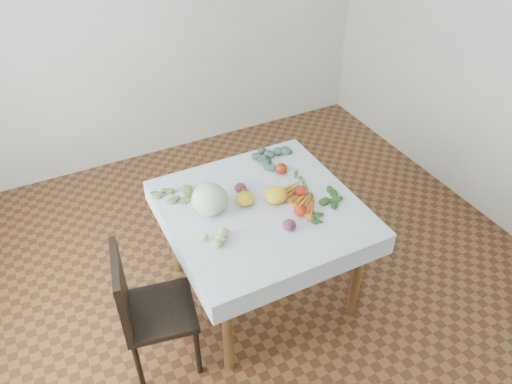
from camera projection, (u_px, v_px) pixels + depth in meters
ground at (261, 290)px, 3.45m from camera, size 4.00×4.00×0.00m
back_wall at (148, 8)px, 4.02m from camera, size 4.00×0.04×2.70m
table at (261, 219)px, 3.05m from camera, size 1.00×1.00×0.75m
tablecloth at (262, 207)px, 2.99m from camera, size 1.12×1.12×0.01m
chair at (144, 306)px, 2.73m from camera, size 0.45×0.45×0.86m
cabbage at (209, 199)px, 2.89m from camera, size 0.22×0.22×0.19m
tomato_a at (244, 195)px, 3.02m from camera, size 0.09×0.09×0.07m
tomato_b at (281, 169)px, 3.23m from camera, size 0.10×0.10×0.07m
tomato_c at (300, 210)px, 2.90m from camera, size 0.09×0.09×0.07m
tomato_d at (301, 191)px, 3.05m from camera, size 0.09×0.09×0.06m
heirloom_back at (245, 199)px, 2.98m from camera, size 0.12×0.12×0.08m
heirloom_front at (275, 195)px, 2.99m from camera, size 0.18×0.18×0.10m
onion_a at (240, 188)px, 3.08m from camera, size 0.09×0.09×0.06m
onion_b at (290, 225)px, 2.81m from camera, size 0.10×0.10×0.07m
tomatillo_cluster at (218, 237)px, 2.75m from camera, size 0.10×0.12×0.04m
carrot_bunch at (301, 197)px, 3.03m from camera, size 0.20×0.37×0.03m
kale_bunch at (278, 157)px, 3.37m from camera, size 0.30×0.23×0.04m
basil_bunch at (321, 205)px, 2.98m from camera, size 0.30×0.22×0.01m
dill_bunch at (174, 196)px, 3.05m from camera, size 0.20×0.20×0.02m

